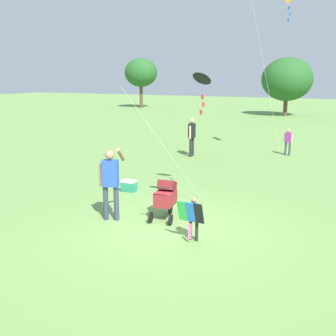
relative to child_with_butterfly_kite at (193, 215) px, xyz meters
name	(u,v)px	position (x,y,z in m)	size (l,w,h in m)	color
ground_plane	(169,229)	(-0.77, 0.40, -0.61)	(120.00, 120.00, 0.00)	#668E47
child_with_butterfly_kite	(193,215)	(0.00, 0.00, 0.00)	(0.60, 0.35, 0.99)	#232328
person_adult_flyer	(110,178)	(-2.39, 0.36, 0.48)	(0.59, 0.66, 1.88)	#33384C
stroller	(166,196)	(-1.17, 1.03, 0.00)	(0.61, 1.11, 1.03)	black
kite_adult_black	(201,80)	(-1.10, 3.18, 2.86)	(1.38, 3.00, 3.71)	black
person_sitting_far	(192,134)	(-3.78, 9.01, 0.41)	(0.24, 0.56, 1.73)	#232328
person_couple_left	(288,140)	(0.10, 11.13, 0.12)	(0.39, 0.22, 1.23)	#33384C
cooler_box	(129,186)	(-3.36, 2.83, -0.43)	(0.45, 0.33, 0.35)	#288466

